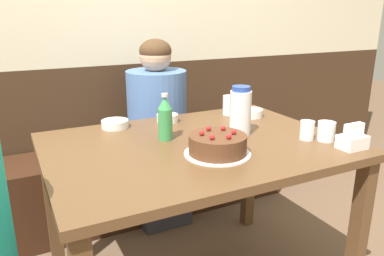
# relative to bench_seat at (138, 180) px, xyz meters

# --- Properties ---
(back_wall) EXTENTS (4.80, 0.04, 2.50)m
(back_wall) POSITION_rel_bench_seat_xyz_m (0.00, 0.22, 1.01)
(back_wall) COLOR #3D2819
(back_wall) RESTS_ON ground_plane
(bench_seat) EXTENTS (2.06, 0.38, 0.47)m
(bench_seat) POSITION_rel_bench_seat_xyz_m (0.00, 0.00, 0.00)
(bench_seat) COLOR #381E11
(bench_seat) RESTS_ON ground_plane
(dining_table) EXTENTS (1.24, 0.91, 0.76)m
(dining_table) POSITION_rel_bench_seat_xyz_m (0.00, -0.83, 0.43)
(dining_table) COLOR brown
(dining_table) RESTS_ON ground_plane
(birthday_cake) EXTENTS (0.26, 0.26, 0.10)m
(birthday_cake) POSITION_rel_bench_seat_xyz_m (0.01, -0.99, 0.56)
(birthday_cake) COLOR white
(birthday_cake) RESTS_ON dining_table
(water_pitcher) EXTENTS (0.10, 0.10, 0.22)m
(water_pitcher) POSITION_rel_bench_seat_xyz_m (0.23, -0.81, 0.63)
(water_pitcher) COLOR white
(water_pitcher) RESTS_ON dining_table
(soju_bottle) EXTENTS (0.06, 0.06, 0.20)m
(soju_bottle) POSITION_rel_bench_seat_xyz_m (-0.10, -0.73, 0.62)
(soju_bottle) COLOR #388E4C
(soju_bottle) RESTS_ON dining_table
(napkin_holder) EXTENTS (0.11, 0.08, 0.11)m
(napkin_holder) POSITION_rel_bench_seat_xyz_m (0.53, -1.18, 0.56)
(napkin_holder) COLOR white
(napkin_holder) RESTS_ON dining_table
(bowl_soup_white) EXTENTS (0.13, 0.13, 0.04)m
(bowl_soup_white) POSITION_rel_bench_seat_xyz_m (-0.25, -0.46, 0.54)
(bowl_soup_white) COLOR white
(bowl_soup_white) RESTS_ON dining_table
(bowl_rice_small) EXTENTS (0.11, 0.11, 0.04)m
(bowl_rice_small) POSITION_rel_bench_seat_xyz_m (0.01, -0.49, 0.54)
(bowl_rice_small) COLOR white
(bowl_rice_small) RESTS_ON dining_table
(bowl_side_dish) EXTENTS (0.12, 0.12, 0.04)m
(bowl_side_dish) POSITION_rel_bench_seat_xyz_m (0.45, -0.59, 0.54)
(bowl_side_dish) COLOR white
(bowl_side_dish) RESTS_ON dining_table
(glass_water_tall) EXTENTS (0.07, 0.07, 0.08)m
(glass_water_tall) POSITION_rel_bench_seat_xyz_m (0.51, -1.06, 0.56)
(glass_water_tall) COLOR silver
(glass_water_tall) RESTS_ON dining_table
(glass_tumbler_short) EXTENTS (0.06, 0.06, 0.08)m
(glass_tumbler_short) POSITION_rel_bench_seat_xyz_m (0.45, -1.01, 0.56)
(glass_tumbler_short) COLOR silver
(glass_tumbler_short) RESTS_ON dining_table
(glass_shot_small) EXTENTS (0.07, 0.07, 0.10)m
(glass_shot_small) POSITION_rel_bench_seat_xyz_m (0.36, -0.50, 0.58)
(glass_shot_small) COLOR silver
(glass_shot_small) RESTS_ON dining_table
(person_teal_shirt) EXTENTS (0.36, 0.36, 1.15)m
(person_teal_shirt) POSITION_rel_bench_seat_xyz_m (0.10, -0.12, 0.32)
(person_teal_shirt) COLOR #33333D
(person_teal_shirt) RESTS_ON ground_plane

